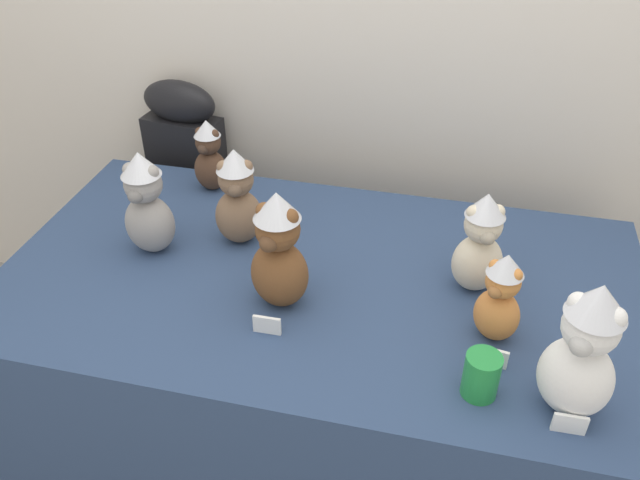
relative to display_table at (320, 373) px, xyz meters
name	(u,v)px	position (x,y,z in m)	size (l,w,h in m)	color
wall_back	(373,6)	(0.00, 0.73, 0.91)	(7.00, 0.08, 2.60)	silver
display_table	(320,373)	(0.00, 0.00, 0.00)	(1.76, 0.96, 0.77)	navy
instrument_case	(193,207)	(-0.66, 0.61, 0.14)	(0.29, 0.16, 1.04)	black
teddy_bear_chestnut	(279,252)	(-0.07, -0.13, 0.55)	(0.17, 0.15, 0.33)	brown
teddy_bear_cocoa	(209,156)	(-0.46, 0.37, 0.51)	(0.12, 0.11, 0.25)	#4C3323
teddy_bear_snow	(583,353)	(0.62, -0.33, 0.55)	(0.20, 0.18, 0.34)	white
teddy_bear_cream	(480,244)	(0.41, 0.05, 0.53)	(0.16, 0.15, 0.29)	beige
teddy_bear_ginger	(500,298)	(0.47, -0.13, 0.51)	(0.14, 0.14, 0.25)	#D17F3D
teddy_bear_mocha	(237,198)	(-0.27, 0.11, 0.53)	(0.16, 0.15, 0.30)	#7F6047
teddy_bear_ash	(147,204)	(-0.50, 0.01, 0.54)	(0.15, 0.13, 0.31)	gray
party_cup_green	(481,375)	(0.44, -0.33, 0.44)	(0.08, 0.08, 0.11)	#238C3D
name_card_front_left	(570,424)	(0.63, -0.39, 0.41)	(0.07, 0.01, 0.05)	white
name_card_front_middle	(267,326)	(-0.07, -0.25, 0.41)	(0.07, 0.01, 0.05)	white
name_card_front_right	(493,357)	(0.47, -0.23, 0.41)	(0.07, 0.01, 0.05)	white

